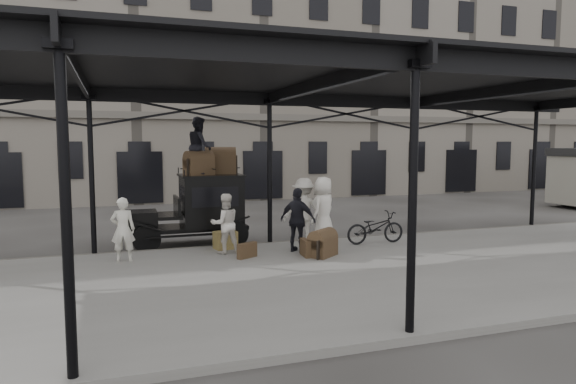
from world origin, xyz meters
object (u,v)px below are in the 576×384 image
Objects in this scene: porter_left at (123,229)px; steamer_trunk_roof_near at (199,165)px; taxi at (201,206)px; porter_official at (298,220)px; steamer_trunk_platform at (323,245)px; bicycle at (375,228)px.

porter_left is 3.37m from steamer_trunk_roof_near.
porter_left is 1.97× the size of steamer_trunk_roof_near.
steamer_trunk_roof_near reaches higher than taxi.
porter_official is 1.03m from steamer_trunk_platform.
bicycle is at bearing -24.99° from taxi.
taxi is at bearing -131.82° from porter_left.
steamer_trunk_platform is (5.03, -1.08, -0.52)m from porter_left.
porter_left is 1.99× the size of steamer_trunk_platform.
porter_official is at bearing -49.22° from taxi.
porter_official is (2.25, -2.61, -0.17)m from taxi.
bicycle is 2.20× the size of steamer_trunk_roof_near.
steamer_trunk_roof_near reaches higher than bicycle.
porter_left is at bearing -136.22° from taxi.
porter_left is at bearing 39.68° from porter_official.
bicycle is 2.21× the size of steamer_trunk_platform.
porter_official is (4.59, -0.36, 0.07)m from porter_left.
bicycle is 2.40m from steamer_trunk_platform.
steamer_trunk_platform is (-2.14, -1.07, -0.18)m from bicycle.
porter_official is at bearing 98.56° from bicycle.
steamer_trunk_roof_near is (2.26, 2.00, 1.51)m from porter_left.
steamer_trunk_roof_near is at bearing -108.07° from taxi.
taxi is at bearing 90.44° from steamer_trunk_platform.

